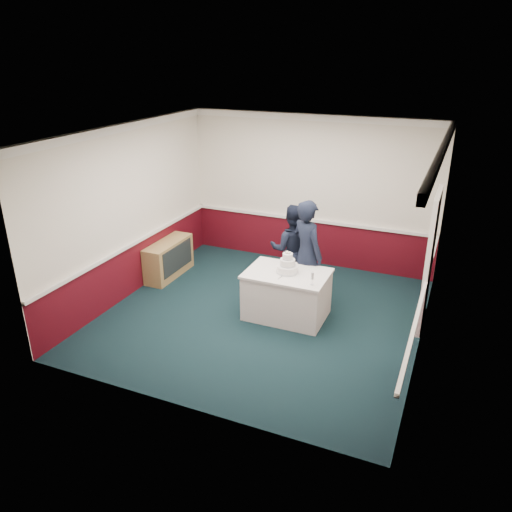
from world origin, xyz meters
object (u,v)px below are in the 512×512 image
at_px(cake_table, 287,294).
at_px(cake_knife, 281,277).
at_px(wedding_cake, 287,266).
at_px(person_woman, 307,254).
at_px(sideboard, 169,259).
at_px(champagne_flute, 312,277).
at_px(person_man, 292,249).

xyz_separation_m(cake_table, cake_knife, (-0.03, -0.20, 0.39)).
xyz_separation_m(wedding_cake, cake_knife, (-0.03, -0.20, -0.11)).
bearing_deg(wedding_cake, person_woman, 75.70).
bearing_deg(cake_table, wedding_cake, 90.00).
bearing_deg(person_woman, sideboard, 32.18).
bearing_deg(champagne_flute, cake_table, 150.75).
bearing_deg(champagne_flute, wedding_cake, 150.75).
relative_size(sideboard, person_woman, 0.64).
height_order(cake_table, person_woman, person_woman).
bearing_deg(person_man, wedding_cake, 90.00).
bearing_deg(wedding_cake, cake_table, -90.00).
xyz_separation_m(cake_table, person_man, (-0.23, 0.89, 0.42)).
distance_m(sideboard, cake_table, 2.72).
distance_m(cake_table, person_man, 1.02).
distance_m(cake_knife, person_man, 1.11).
bearing_deg(cake_knife, person_man, 108.95).
relative_size(cake_table, person_woman, 0.71).
bearing_deg(cake_knife, wedding_cake, 90.00).
bearing_deg(sideboard, cake_knife, -17.41).
height_order(cake_knife, person_woman, person_woman).
xyz_separation_m(wedding_cake, champagne_flute, (0.50, -0.28, 0.03)).
xyz_separation_m(cake_table, wedding_cake, (-0.00, 0.00, 0.50)).
xyz_separation_m(cake_knife, person_man, (-0.20, 1.09, 0.03)).
bearing_deg(champagne_flute, person_man, 121.91).
bearing_deg(champagne_flute, sideboard, 164.03).
height_order(champagne_flute, person_man, person_man).
height_order(sideboard, cake_knife, cake_knife).
bearing_deg(person_woman, wedding_cake, 109.10).
bearing_deg(sideboard, cake_table, -13.20).
bearing_deg(wedding_cake, champagne_flute, -29.25).
relative_size(sideboard, cake_knife, 5.45).
distance_m(person_man, person_woman, 0.51).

